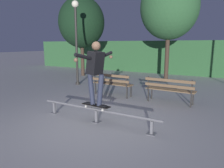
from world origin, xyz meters
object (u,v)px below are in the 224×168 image
object	(u,v)px
tree_far_left	(82,23)
lamp_post_left	(76,32)
tree_behind_benches	(169,8)
skateboarder	(96,68)
grind_rail	(96,112)
park_bench_leftmost	(112,82)
park_bench_left_center	(170,88)
skateboard	(96,106)

from	to	relation	value
tree_far_left	lamp_post_left	distance (m)	3.07
tree_far_left	tree_behind_benches	distance (m)	5.13
skateboarder	lamp_post_left	world-z (taller)	lamp_post_left
grind_rail	skateboarder	bearing A→B (deg)	-178.33
skateboarder	tree_far_left	size ratio (longest dim) A/B	0.33
park_bench_leftmost	tree_behind_benches	bearing A→B (deg)	78.55
grind_rail	park_bench_leftmost	bearing A→B (deg)	111.78
lamp_post_left	tree_behind_benches	bearing A→B (deg)	43.52
grind_rail	park_bench_left_center	xyz separation A→B (m)	(1.17, 2.57, 0.26)
skateboard	grind_rail	bearing A→B (deg)	-0.00
tree_far_left	lamp_post_left	bearing A→B (deg)	-57.50
lamp_post_left	tree_far_left	bearing A→B (deg)	122.50
lamp_post_left	park_bench_leftmost	bearing A→B (deg)	-23.74
park_bench_leftmost	skateboard	bearing A→B (deg)	-68.43
tree_behind_benches	lamp_post_left	bearing A→B (deg)	-136.48
park_bench_left_center	lamp_post_left	size ratio (longest dim) A/B	0.41
skateboarder	grind_rail	bearing A→B (deg)	1.67
park_bench_left_center	tree_behind_benches	size ratio (longest dim) A/B	0.30
skateboarder	skateboard	bearing A→B (deg)	175.38
skateboard	skateboarder	xyz separation A→B (m)	(0.00, -0.00, 0.94)
skateboarder	tree_far_left	distance (m)	8.28
park_bench_leftmost	park_bench_left_center	distance (m)	2.19
skateboard	park_bench_left_center	size ratio (longest dim) A/B	0.49
skateboarder	park_bench_left_center	size ratio (longest dim) A/B	0.96
skateboarder	lamp_post_left	xyz separation A→B (m)	(-3.57, 3.69, 1.11)
park_bench_left_center	tree_behind_benches	xyz separation A→B (m)	(-1.30, 4.39, 3.23)
tree_behind_benches	skateboarder	bearing A→B (deg)	-88.95
skateboard	park_bench_left_center	bearing A→B (deg)	65.36
park_bench_left_center	lamp_post_left	bearing A→B (deg)	166.69
grind_rail	tree_behind_benches	xyz separation A→B (m)	(-0.14, 6.96, 3.50)
park_bench_left_center	tree_far_left	bearing A→B (deg)	150.20
tree_behind_benches	lamp_post_left	xyz separation A→B (m)	(-3.44, -3.27, -1.29)
park_bench_left_center	tree_far_left	xyz separation A→B (m)	(-6.34, 3.63, 2.68)
tree_far_left	skateboarder	bearing A→B (deg)	-50.18
skateboard	lamp_post_left	size ratio (longest dim) A/B	0.20
skateboard	lamp_post_left	bearing A→B (deg)	134.03
park_bench_left_center	skateboard	bearing A→B (deg)	-114.64
park_bench_leftmost	lamp_post_left	size ratio (longest dim) A/B	0.41
skateboarder	park_bench_left_center	world-z (taller)	skateboarder
skateboard	tree_far_left	distance (m)	8.53
tree_far_left	tree_behind_benches	bearing A→B (deg)	8.56
grind_rail	park_bench_left_center	size ratio (longest dim) A/B	2.11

